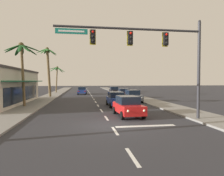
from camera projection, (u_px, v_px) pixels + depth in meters
The scene contains 14 objects.
ground_plane at pixel (111, 125), 13.40m from camera, with size 220.00×220.00×0.00m, color #2D2D33.
sidewalk_right at pixel (139, 98), 34.33m from camera, with size 3.20×110.00×0.14m, color gray.
sidewalk_left at pixel (45, 99), 31.99m from camera, with size 3.20×110.00×0.14m, color gray.
lane_markings at pixel (96, 99), 33.25m from camera, with size 4.28×88.36×0.01m.
traffic_signal_mast at pixel (154, 48), 14.41m from camera, with size 10.64×0.41×7.48m.
sedan_lead_at_stop_bar at pixel (128, 106), 16.85m from camera, with size 2.10×4.51×1.68m.
sedan_third_in_queue at pixel (116, 99), 23.32m from camera, with size 1.98×4.46×1.68m.
sedan_oncoming_far at pixel (82, 90), 44.25m from camera, with size 2.09×4.51×1.68m.
sedan_parked_nearest_kerb at pixel (124, 93), 34.45m from camera, with size 2.07×4.50×1.68m.
sedan_parked_mid_kerb at pixel (114, 90), 45.50m from camera, with size 2.00×4.47×1.68m.
sedan_parked_far_kerb at pixel (133, 96), 28.39m from camera, with size 2.06×4.49×1.68m.
palm_left_second at pixel (22, 58), 22.34m from camera, with size 3.81×3.64×7.25m.
palm_left_third at pixel (48, 64), 35.76m from camera, with size 3.51×3.76×8.96m.
palm_left_farthest at pixel (57, 73), 49.08m from camera, with size 4.03×4.18×6.54m.
Camera 1 is at (-1.94, -13.17, 2.95)m, focal length 32.19 mm.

